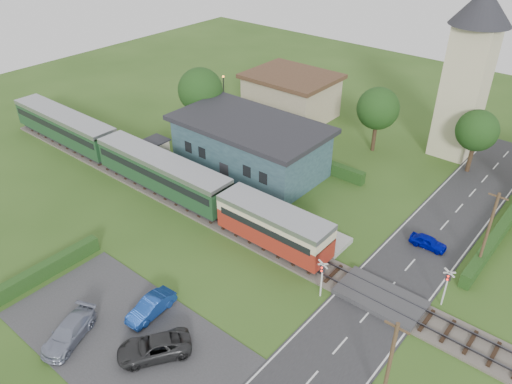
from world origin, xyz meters
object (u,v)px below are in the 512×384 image
Objects in this scene: station_building at (250,145)px; house_west at (291,95)px; crossing_signal_far at (447,282)px; church_tower at (471,63)px; crossing_signal_near at (322,274)px; car_on_road at (428,242)px; car_park_dark at (154,347)px; pedestrian_far at (159,160)px; equipment_hut at (157,150)px; pedestrian_near at (259,207)px; car_park_silver at (69,332)px; car_park_blue at (151,307)px; train at (141,162)px.

house_west is (-5.00, 14.01, 0.10)m from station_building.
church_tower is at bearing 110.02° from crossing_signal_far.
crossing_signal_near is at bearing -87.18° from church_tower.
house_west is 33.22m from crossing_signal_near.
crossing_signal_far is 1.09× the size of car_on_road.
car_park_dark is 2.69× the size of pedestrian_far.
car_on_road is at bearing 70.57° from crossing_signal_near.
equipment_hut is at bearing 178.54° from crossing_signal_far.
house_west is at bearing -69.66° from pedestrian_near.
church_tower is 12.00× the size of pedestrian_near.
station_building reaches higher than car_park_silver.
crossing_signal_far is 20.70m from car_park_blue.
station_building is 4.88× the size of crossing_signal_near.
car_on_road is at bearing 16.80° from train.
pedestrian_far is (-0.25, 2.54, -0.85)m from train.
crossing_signal_near is (21.40, -25.41, -0.65)m from house_west.
house_west is at bearing 83.52° from car_park_silver.
pedestrian_near is (-8.35, -23.56, -9.04)m from church_tower.
equipment_hut is at bearing -98.62° from house_west.
train is 13.52m from pedestrian_near.
train is (-6.60, -8.99, -0.52)m from station_building.
crossing_signal_near is 8.65m from crossing_signal_far.
station_building is 4.15× the size of car_park_blue.
equipment_hut is 20.05m from house_west.
house_west is (1.60, 23.00, 0.61)m from train.
house_west is (-20.00, -3.00, -7.43)m from church_tower.
equipment_hut is 33.48m from church_tower.
car_park_silver is 0.96× the size of car_park_dark.
car_park_silver is at bearing -74.48° from house_west.
pedestrian_near reaches higher than car_park_blue.
crossing_signal_near is 1.09× the size of car_on_road.
car_park_silver is at bearing -102.02° from church_tower.
crossing_signal_near is 0.85× the size of car_park_blue.
car_park_dark is (-8.85, -21.77, 0.17)m from car_on_road.
car_park_blue is at bearing -68.89° from house_west.
station_building is 4.88× the size of crossing_signal_far.
house_west reaches higher than pedestrian_near.
church_tower is (23.00, 22.80, 8.48)m from equipment_hut.
car_on_road is at bearing -101.41° from pedestrian_far.
crossing_signal_near is 1.88× the size of pedestrian_far.
house_west is (3.00, 19.80, 1.04)m from equipment_hut.
church_tower reaches higher than train.
church_tower is 10.08× the size of pedestrian_far.
house_west reaches higher than station_building.
church_tower is at bearing 118.84° from car_park_dark.
train is 2.69m from pedestrian_far.
car_park_blue is at bearing -42.01° from equipment_hut.
car_park_blue is (-6.68, -37.50, -9.51)m from church_tower.
house_west reaches higher than car_on_road.
crossing_signal_near reaches higher than car_park_dark.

